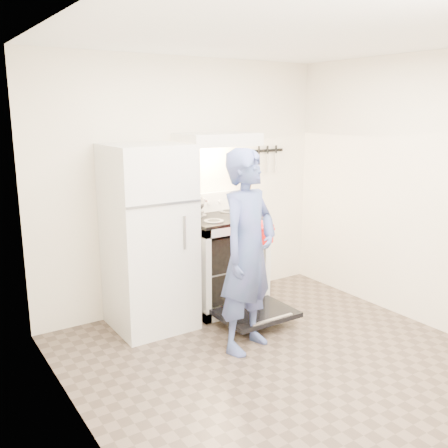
{
  "coord_description": "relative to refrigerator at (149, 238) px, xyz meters",
  "views": [
    {
      "loc": [
        -2.41,
        -2.62,
        2.0
      ],
      "look_at": [
        -0.05,
        1.0,
        1.0
      ],
      "focal_mm": 40.0,
      "sensor_mm": 36.0,
      "label": 1
    }
  ],
  "objects": [
    {
      "name": "oven_rack",
      "position": [
        0.81,
        0.02,
        -0.41
      ],
      "size": [
        0.6,
        0.52,
        0.01
      ],
      "primitive_type": "cube",
      "color": "gray",
      "rests_on": "stove_body"
    },
    {
      "name": "backsplash",
      "position": [
        0.81,
        0.31,
        0.2
      ],
      "size": [
        0.76,
        0.07,
        0.2
      ],
      "primitive_type": "cube",
      "color": "silver",
      "rests_on": "cooktop"
    },
    {
      "name": "stove_body",
      "position": [
        0.81,
        0.02,
        -0.39
      ],
      "size": [
        0.76,
        0.65,
        0.92
      ],
      "primitive_type": "cube",
      "color": "silver",
      "rests_on": "floor"
    },
    {
      "name": "dutch_oven",
      "position": [
        0.84,
        -0.53,
        0.04
      ],
      "size": [
        0.38,
        0.31,
        0.24
      ],
      "primitive_type": null,
      "color": "red",
      "rests_on": "person"
    },
    {
      "name": "range_hood",
      "position": [
        0.81,
        0.1,
        0.86
      ],
      "size": [
        0.76,
        0.5,
        0.12
      ],
      "primitive_type": "cube",
      "color": "silver",
      "rests_on": "back_wall"
    },
    {
      "name": "pizza_stone",
      "position": [
        0.89,
        -0.06,
        -0.4
      ],
      "size": [
        0.33,
        0.33,
        0.02
      ],
      "primitive_type": "cylinder",
      "color": "#916E50",
      "rests_on": "oven_rack"
    },
    {
      "name": "refrigerator",
      "position": [
        0.0,
        0.0,
        0.0
      ],
      "size": [
        0.7,
        0.7,
        1.7
      ],
      "primitive_type": "cube",
      "color": "silver",
      "rests_on": "floor"
    },
    {
      "name": "cooktop",
      "position": [
        0.81,
        0.02,
        0.09
      ],
      "size": [
        0.76,
        0.65,
        0.03
      ],
      "primitive_type": "cube",
      "color": "black",
      "rests_on": "stove_body"
    },
    {
      "name": "knife_strip",
      "position": [
        1.63,
        0.33,
        0.7
      ],
      "size": [
        0.4,
        0.02,
        0.03
      ],
      "primitive_type": "cube",
      "color": "black",
      "rests_on": "back_wall"
    },
    {
      "name": "tea_kettle",
      "position": [
        0.58,
        0.17,
        0.26
      ],
      "size": [
        0.26,
        0.21,
        0.31
      ],
      "primitive_type": null,
      "color": "silver",
      "rests_on": "cooktop"
    },
    {
      "name": "floor",
      "position": [
        0.58,
        -1.45,
        -0.85
      ],
      "size": [
        3.6,
        3.6,
        0.0
      ],
      "primitive_type": "plane",
      "color": "brown",
      "rests_on": "ground"
    },
    {
      "name": "back_wall",
      "position": [
        0.58,
        0.35,
        0.4
      ],
      "size": [
        3.2,
        0.02,
        2.5
      ],
      "primitive_type": "cube",
      "color": "white",
      "rests_on": "ground"
    },
    {
      "name": "utensil_jar",
      "position": [
        1.02,
        -0.14,
        0.2
      ],
      "size": [
        0.09,
        0.09,
        0.13
      ],
      "primitive_type": "cylinder",
      "rotation": [
        0.0,
        0.0,
        0.0
      ],
      "color": "silver",
      "rests_on": "cooktop"
    },
    {
      "name": "oven_door",
      "position": [
        0.81,
        -0.57,
        -0.72
      ],
      "size": [
        0.7,
        0.54,
        0.04
      ],
      "primitive_type": "cube",
      "color": "black",
      "rests_on": "floor"
    },
    {
      "name": "person",
      "position": [
        0.49,
        -0.87,
        -0.0
      ],
      "size": [
        0.72,
        0.59,
        1.7
      ],
      "primitive_type": "imported",
      "rotation": [
        0.0,
        0.0,
        0.35
      ],
      "color": "navy",
      "rests_on": "floor"
    }
  ]
}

